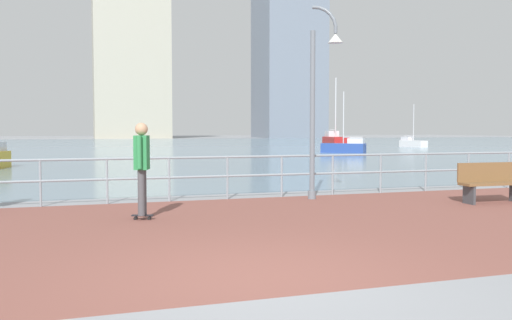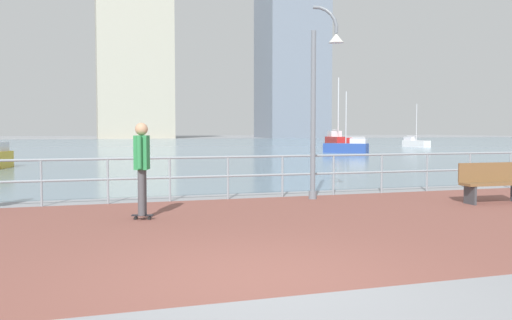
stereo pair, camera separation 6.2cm
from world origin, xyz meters
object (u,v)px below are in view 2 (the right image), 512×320
(sailboat_red, at_px, (338,141))
(sailboat_teal, at_px, (415,143))
(skateboarder, at_px, (142,161))
(sailboat_gray, at_px, (347,147))
(lamppost, at_px, (321,93))
(park_bench, at_px, (492,182))

(sailboat_red, bearing_deg, sailboat_teal, -10.86)
(sailboat_red, bearing_deg, skateboarder, -120.93)
(sailboat_teal, distance_m, sailboat_gray, 15.70)
(sailboat_teal, bearing_deg, sailboat_gray, -141.65)
(lamppost, relative_size, sailboat_gray, 1.04)
(sailboat_teal, height_order, sailboat_gray, sailboat_gray)
(lamppost, height_order, sailboat_red, sailboat_red)
(skateboarder, xyz_separation_m, sailboat_red, (21.89, 36.54, -0.46))
(skateboarder, xyz_separation_m, sailboat_gray, (17.20, 25.33, -0.67))
(lamppost, relative_size, sailboat_teal, 1.11)
(lamppost, distance_m, sailboat_gray, 26.99)
(lamppost, xyz_separation_m, sailboat_teal, (25.14, 33.40, -2.16))
(park_bench, bearing_deg, sailboat_teal, 58.40)
(skateboarder, distance_m, sailboat_red, 42.60)
(sailboat_gray, distance_m, sailboat_red, 12.15)
(lamppost, distance_m, sailboat_red, 39.07)
(skateboarder, relative_size, sailboat_red, 0.27)
(skateboarder, distance_m, sailboat_teal, 45.85)
(park_bench, xyz_separation_m, sailboat_gray, (9.31, 25.41, -0.05))
(sailboat_teal, bearing_deg, skateboarder, -130.07)
(sailboat_teal, xyz_separation_m, sailboat_red, (-7.62, 1.46, 0.23))
(sailboat_teal, xyz_separation_m, sailboat_gray, (-12.32, -9.74, 0.03))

